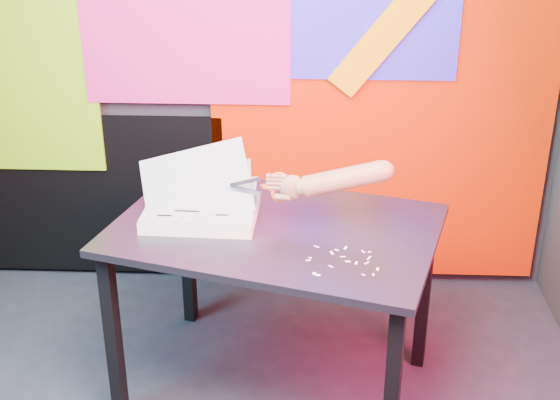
{
  "coord_description": "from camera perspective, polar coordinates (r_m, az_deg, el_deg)",
  "views": [
    {
      "loc": [
        0.33,
        -2.01,
        2.1
      ],
      "look_at": [
        0.22,
        0.58,
        0.87
      ],
      "focal_mm": 50.0,
      "sensor_mm": 36.0,
      "label": 1
    }
  ],
  "objects": [
    {
      "name": "backdrop",
      "position": [
        3.67,
        -1.82,
        7.18
      ],
      "size": [
        2.88,
        0.05,
        2.08
      ],
      "color": "red",
      "rests_on": "ground"
    },
    {
      "name": "hand_forearm",
      "position": [
        2.88,
        4.06,
        1.47
      ],
      "size": [
        0.46,
        0.1,
        0.17
      ],
      "rotation": [
        0.0,
        0.0,
        -0.05
      ],
      "color": "brown",
      "rests_on": "work_table"
    },
    {
      "name": "room",
      "position": [
        2.17,
        -6.43,
        4.95
      ],
      "size": [
        3.01,
        3.01,
        2.71
      ],
      "color": "black",
      "rests_on": "ground"
    },
    {
      "name": "scissors",
      "position": [
        2.91,
        -0.37,
        0.98
      ],
      "size": [
        0.22,
        0.02,
        0.12
      ],
      "rotation": [
        0.0,
        0.0,
        -0.05
      ],
      "color": "silver",
      "rests_on": "printout_stack"
    },
    {
      "name": "work_table",
      "position": [
        2.99,
        -0.37,
        -3.47
      ],
      "size": [
        1.37,
        1.1,
        0.75
      ],
      "rotation": [
        0.0,
        0.0,
        -0.28
      ],
      "color": "black",
      "rests_on": "ground"
    },
    {
      "name": "printout_stack",
      "position": [
        3.01,
        -5.79,
        -0.82
      ],
      "size": [
        0.47,
        0.33,
        0.32
      ],
      "rotation": [
        0.0,
        0.0,
        -0.04
      ],
      "color": "beige",
      "rests_on": "work_table"
    },
    {
      "name": "paper_clippings",
      "position": [
        2.73,
        4.74,
        -4.42
      ],
      "size": [
        0.25,
        0.21,
        0.0
      ],
      "color": "white",
      "rests_on": "work_table"
    }
  ]
}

